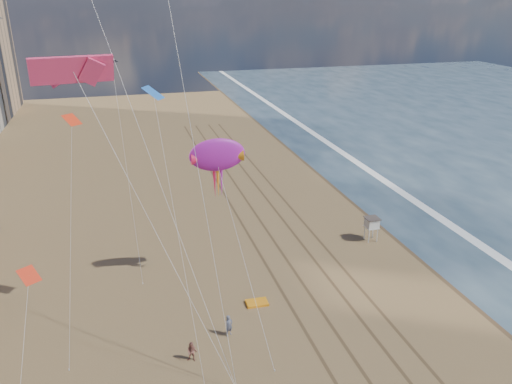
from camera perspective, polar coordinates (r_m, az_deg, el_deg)
wet_sand at (r=68.80m, az=14.81°, el=-1.42°), size 260.00×260.00×0.00m
foam at (r=70.93m, az=17.76°, el=-1.04°), size 260.00×260.00×0.00m
tracks at (r=54.05m, az=4.72°, el=-7.28°), size 7.68×120.00×0.01m
lifeguard_stand at (r=57.67m, az=13.10°, el=-3.48°), size 1.55×1.55×2.81m
grounded_kite at (r=46.21m, az=0.10°, el=-12.54°), size 2.00×1.30×0.22m
show_kite at (r=44.31m, az=-4.45°, el=4.20°), size 4.75×7.27×17.96m
kite_flyer_a at (r=42.15m, az=-3.11°, el=-15.00°), size 0.81×0.71×1.86m
kite_flyer_b at (r=40.00m, az=-7.33°, el=-17.67°), size 0.99×0.89×1.66m
small_kites at (r=39.17m, az=-18.10°, el=6.14°), size 10.72×21.28×11.38m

